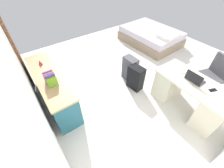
{
  "coord_description": "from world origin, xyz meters",
  "views": [
    {
      "loc": [
        -1.93,
        2.39,
        2.54
      ],
      "look_at": [
        -0.3,
        1.21,
        0.6
      ],
      "focal_mm": 23.31,
      "sensor_mm": 36.0,
      "label": 1
    }
  ],
  "objects_px": {
    "laptop": "(195,79)",
    "computer_mouse": "(183,72)",
    "cell_phone_near_laptop": "(213,90)",
    "figurine_small": "(40,63)",
    "suitcase_spare_grey": "(130,69)",
    "desk": "(189,95)",
    "suitcase_black": "(136,78)",
    "office_chair": "(210,78)",
    "bed": "(151,36)",
    "credenza": "(53,89)"
  },
  "relations": [
    {
      "from": "bed",
      "to": "figurine_small",
      "type": "xyz_separation_m",
      "value": [
        -0.26,
        3.67,
        0.55
      ]
    },
    {
      "from": "laptop",
      "to": "cell_phone_near_laptop",
      "type": "xyz_separation_m",
      "value": [
        -0.33,
        -0.05,
        -0.04
      ]
    },
    {
      "from": "bed",
      "to": "figurine_small",
      "type": "bearing_deg",
      "value": 94.06
    },
    {
      "from": "laptop",
      "to": "computer_mouse",
      "type": "height_order",
      "value": "laptop"
    },
    {
      "from": "bed",
      "to": "credenza",
      "type": "bearing_deg",
      "value": 100.45
    },
    {
      "from": "bed",
      "to": "laptop",
      "type": "distance_m",
      "value": 2.88
    },
    {
      "from": "cell_phone_near_laptop",
      "to": "figurine_small",
      "type": "distance_m",
      "value": 3.29
    },
    {
      "from": "credenza",
      "to": "bed",
      "type": "bearing_deg",
      "value": -79.55
    },
    {
      "from": "desk",
      "to": "figurine_small",
      "type": "relative_size",
      "value": 13.24
    },
    {
      "from": "bed",
      "to": "suitcase_spare_grey",
      "type": "distance_m",
      "value": 2.14
    },
    {
      "from": "computer_mouse",
      "to": "laptop",
      "type": "bearing_deg",
      "value": 170.98
    },
    {
      "from": "suitcase_black",
      "to": "figurine_small",
      "type": "distance_m",
      "value": 2.09
    },
    {
      "from": "desk",
      "to": "figurine_small",
      "type": "height_order",
      "value": "figurine_small"
    },
    {
      "from": "suitcase_spare_grey",
      "to": "cell_phone_near_laptop",
      "type": "bearing_deg",
      "value": -167.78
    },
    {
      "from": "credenza",
      "to": "suitcase_spare_grey",
      "type": "relative_size",
      "value": 2.9
    },
    {
      "from": "suitcase_black",
      "to": "suitcase_spare_grey",
      "type": "height_order",
      "value": "suitcase_spare_grey"
    },
    {
      "from": "credenza",
      "to": "figurine_small",
      "type": "distance_m",
      "value": 0.6
    },
    {
      "from": "figurine_small",
      "to": "credenza",
      "type": "bearing_deg",
      "value": -179.79
    },
    {
      "from": "suitcase_black",
      "to": "figurine_small",
      "type": "xyz_separation_m",
      "value": [
        1.11,
        1.7,
        0.5
      ]
    },
    {
      "from": "credenza",
      "to": "cell_phone_near_laptop",
      "type": "relative_size",
      "value": 13.24
    },
    {
      "from": "office_chair",
      "to": "computer_mouse",
      "type": "xyz_separation_m",
      "value": [
        0.3,
        0.73,
        0.32
      ]
    },
    {
      "from": "suitcase_black",
      "to": "figurine_small",
      "type": "relative_size",
      "value": 5.46
    },
    {
      "from": "suitcase_black",
      "to": "figurine_small",
      "type": "height_order",
      "value": "figurine_small"
    },
    {
      "from": "suitcase_black",
      "to": "desk",
      "type": "bearing_deg",
      "value": -164.27
    },
    {
      "from": "bed",
      "to": "suitcase_black",
      "type": "xyz_separation_m",
      "value": [
        -1.37,
        1.97,
        0.06
      ]
    },
    {
      "from": "desk",
      "to": "credenza",
      "type": "bearing_deg",
      "value": 50.36
    },
    {
      "from": "laptop",
      "to": "suitcase_spare_grey",
      "type": "bearing_deg",
      "value": 14.02
    },
    {
      "from": "figurine_small",
      "to": "laptop",
      "type": "bearing_deg",
      "value": -134.84
    },
    {
      "from": "figurine_small",
      "to": "suitcase_black",
      "type": "bearing_deg",
      "value": -123.11
    },
    {
      "from": "suitcase_black",
      "to": "credenza",
      "type": "bearing_deg",
      "value": 61.45
    },
    {
      "from": "suitcase_spare_grey",
      "to": "desk",
      "type": "bearing_deg",
      "value": -167.52
    },
    {
      "from": "suitcase_black",
      "to": "cell_phone_near_laptop",
      "type": "xyz_separation_m",
      "value": [
        -1.35,
        -0.49,
        0.43
      ]
    },
    {
      "from": "bed",
      "to": "cell_phone_near_laptop",
      "type": "height_order",
      "value": "cell_phone_near_laptop"
    },
    {
      "from": "computer_mouse",
      "to": "figurine_small",
      "type": "distance_m",
      "value": 2.88
    },
    {
      "from": "laptop",
      "to": "cell_phone_near_laptop",
      "type": "height_order",
      "value": "laptop"
    },
    {
      "from": "computer_mouse",
      "to": "figurine_small",
      "type": "xyz_separation_m",
      "value": [
        1.87,
        2.19,
        0.06
      ]
    },
    {
      "from": "computer_mouse",
      "to": "figurine_small",
      "type": "height_order",
      "value": "figurine_small"
    },
    {
      "from": "office_chair",
      "to": "suitcase_spare_grey",
      "type": "xyz_separation_m",
      "value": [
        1.39,
        1.11,
        -0.11
      ]
    },
    {
      "from": "suitcase_black",
      "to": "suitcase_spare_grey",
      "type": "bearing_deg",
      "value": -24.24
    },
    {
      "from": "suitcase_spare_grey",
      "to": "cell_phone_near_laptop",
      "type": "relative_size",
      "value": 4.57
    },
    {
      "from": "laptop",
      "to": "figurine_small",
      "type": "bearing_deg",
      "value": 45.16
    },
    {
      "from": "office_chair",
      "to": "laptop",
      "type": "relative_size",
      "value": 2.98
    },
    {
      "from": "suitcase_black",
      "to": "suitcase_spare_grey",
      "type": "distance_m",
      "value": 0.34
    },
    {
      "from": "office_chair",
      "to": "laptop",
      "type": "bearing_deg",
      "value": 87.01
    },
    {
      "from": "computer_mouse",
      "to": "figurine_small",
      "type": "bearing_deg",
      "value": 50.95
    },
    {
      "from": "desk",
      "to": "office_chair",
      "type": "relative_size",
      "value": 1.55
    },
    {
      "from": "office_chair",
      "to": "computer_mouse",
      "type": "bearing_deg",
      "value": 67.68
    },
    {
      "from": "credenza",
      "to": "computer_mouse",
      "type": "relative_size",
      "value": 18.0
    },
    {
      "from": "desk",
      "to": "figurine_small",
      "type": "distance_m",
      "value": 3.08
    },
    {
      "from": "computer_mouse",
      "to": "suitcase_black",
      "type": "bearing_deg",
      "value": 34.2
    }
  ]
}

